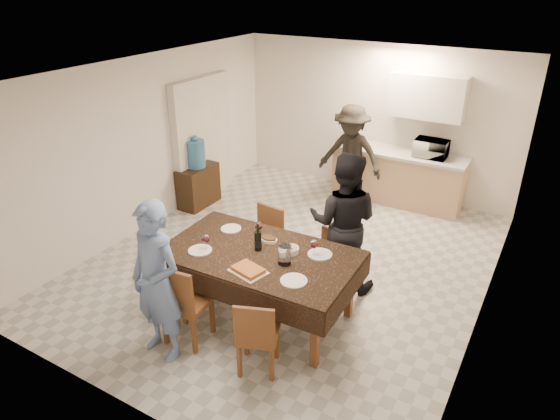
{
  "coord_description": "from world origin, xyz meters",
  "views": [
    {
      "loc": [
        2.87,
        -5.23,
        3.7
      ],
      "look_at": [
        -0.01,
        -0.3,
        0.92
      ],
      "focal_mm": 32.0,
      "sensor_mm": 36.0,
      "label": 1
    }
  ],
  "objects_px": {
    "savoury_tart": "(248,270)",
    "microwave": "(431,148)",
    "console": "(198,186)",
    "person_near": "(157,283)",
    "water_pitcher": "(285,255)",
    "person_far": "(343,222)",
    "wine_bottle": "(258,237)",
    "dining_table": "(260,256)",
    "water_jug": "(196,154)",
    "person_kitchen": "(351,155)"
  },
  "relations": [
    {
      "from": "savoury_tart",
      "to": "microwave",
      "type": "relative_size",
      "value": 0.71
    },
    {
      "from": "console",
      "to": "person_near",
      "type": "distance_m",
      "value": 3.72
    },
    {
      "from": "water_pitcher",
      "to": "person_far",
      "type": "height_order",
      "value": "person_far"
    },
    {
      "from": "wine_bottle",
      "to": "person_far",
      "type": "distance_m",
      "value": 1.17
    },
    {
      "from": "wine_bottle",
      "to": "savoury_tart",
      "type": "xyz_separation_m",
      "value": [
        0.15,
        -0.43,
        -0.14
      ]
    },
    {
      "from": "dining_table",
      "to": "water_jug",
      "type": "distance_m",
      "value": 3.26
    },
    {
      "from": "dining_table",
      "to": "water_jug",
      "type": "xyz_separation_m",
      "value": [
        -2.54,
        2.04,
        0.13
      ]
    },
    {
      "from": "person_kitchen",
      "to": "savoury_tart",
      "type": "bearing_deg",
      "value": -83.0
    },
    {
      "from": "dining_table",
      "to": "person_far",
      "type": "height_order",
      "value": "person_far"
    },
    {
      "from": "water_jug",
      "to": "person_kitchen",
      "type": "bearing_deg",
      "value": 32.81
    },
    {
      "from": "dining_table",
      "to": "savoury_tart",
      "type": "bearing_deg",
      "value": -76.86
    },
    {
      "from": "water_jug",
      "to": "person_far",
      "type": "height_order",
      "value": "person_far"
    },
    {
      "from": "wine_bottle",
      "to": "person_near",
      "type": "xyz_separation_m",
      "value": [
        -0.5,
        -1.1,
        -0.13
      ]
    },
    {
      "from": "wine_bottle",
      "to": "water_pitcher",
      "type": "height_order",
      "value": "wine_bottle"
    },
    {
      "from": "microwave",
      "to": "person_far",
      "type": "distance_m",
      "value": 2.86
    },
    {
      "from": "savoury_tart",
      "to": "person_kitchen",
      "type": "height_order",
      "value": "person_kitchen"
    },
    {
      "from": "water_jug",
      "to": "person_kitchen",
      "type": "height_order",
      "value": "person_kitchen"
    },
    {
      "from": "dining_table",
      "to": "microwave",
      "type": "xyz_separation_m",
      "value": [
        0.84,
        3.9,
        0.25
      ]
    },
    {
      "from": "dining_table",
      "to": "wine_bottle",
      "type": "xyz_separation_m",
      "value": [
        -0.05,
        0.05,
        0.2
      ]
    },
    {
      "from": "dining_table",
      "to": "water_pitcher",
      "type": "relative_size",
      "value": 9.92
    },
    {
      "from": "savoury_tart",
      "to": "person_far",
      "type": "relative_size",
      "value": 0.21
    },
    {
      "from": "dining_table",
      "to": "console",
      "type": "relative_size",
      "value": 2.91
    },
    {
      "from": "dining_table",
      "to": "wine_bottle",
      "type": "height_order",
      "value": "wine_bottle"
    },
    {
      "from": "water_pitcher",
      "to": "water_jug",
      "type": "bearing_deg",
      "value": 144.09
    },
    {
      "from": "person_kitchen",
      "to": "person_near",
      "type": "bearing_deg",
      "value": -92.3
    },
    {
      "from": "water_jug",
      "to": "wine_bottle",
      "type": "relative_size",
      "value": 1.41
    },
    {
      "from": "dining_table",
      "to": "person_kitchen",
      "type": "height_order",
      "value": "person_kitchen"
    },
    {
      "from": "savoury_tart",
      "to": "person_kitchen",
      "type": "xyz_separation_m",
      "value": [
        -0.47,
        3.83,
        -0.0
      ]
    },
    {
      "from": "person_far",
      "to": "person_kitchen",
      "type": "xyz_separation_m",
      "value": [
        -0.92,
        2.4,
        -0.04
      ]
    },
    {
      "from": "console",
      "to": "wine_bottle",
      "type": "distance_m",
      "value": 3.26
    },
    {
      "from": "water_pitcher",
      "to": "person_near",
      "type": "xyz_separation_m",
      "value": [
        -0.9,
        -1.0,
        -0.08
      ]
    },
    {
      "from": "console",
      "to": "water_pitcher",
      "type": "xyz_separation_m",
      "value": [
        2.89,
        -2.09,
        0.6
      ]
    },
    {
      "from": "wine_bottle",
      "to": "person_far",
      "type": "height_order",
      "value": "person_far"
    },
    {
      "from": "savoury_tart",
      "to": "microwave",
      "type": "xyz_separation_m",
      "value": [
        0.74,
        4.28,
        0.19
      ]
    },
    {
      "from": "console",
      "to": "person_kitchen",
      "type": "bearing_deg",
      "value": 32.81
    },
    {
      "from": "dining_table",
      "to": "water_pitcher",
      "type": "bearing_deg",
      "value": -9.73
    },
    {
      "from": "console",
      "to": "person_near",
      "type": "bearing_deg",
      "value": -57.23
    },
    {
      "from": "water_jug",
      "to": "water_pitcher",
      "type": "distance_m",
      "value": 3.57
    },
    {
      "from": "dining_table",
      "to": "water_jug",
      "type": "relative_size",
      "value": 4.71
    },
    {
      "from": "microwave",
      "to": "person_near",
      "type": "distance_m",
      "value": 5.14
    },
    {
      "from": "person_near",
      "to": "person_kitchen",
      "type": "xyz_separation_m",
      "value": [
        0.18,
        4.5,
        -0.01
      ]
    },
    {
      "from": "microwave",
      "to": "console",
      "type": "bearing_deg",
      "value": 28.68
    },
    {
      "from": "water_jug",
      "to": "wine_bottle",
      "type": "xyz_separation_m",
      "value": [
        2.49,
        -1.99,
        0.08
      ]
    },
    {
      "from": "console",
      "to": "savoury_tart",
      "type": "xyz_separation_m",
      "value": [
        2.64,
        -2.42,
        0.52
      ]
    },
    {
      "from": "dining_table",
      "to": "water_jug",
      "type": "height_order",
      "value": "water_jug"
    },
    {
      "from": "savoury_tart",
      "to": "person_kitchen",
      "type": "bearing_deg",
      "value": 97.0
    },
    {
      "from": "dining_table",
      "to": "person_far",
      "type": "relative_size",
      "value": 1.22
    },
    {
      "from": "dining_table",
      "to": "person_far",
      "type": "bearing_deg",
      "value": 60.75
    },
    {
      "from": "wine_bottle",
      "to": "console",
      "type": "bearing_deg",
      "value": 141.33
    },
    {
      "from": "dining_table",
      "to": "water_pitcher",
      "type": "xyz_separation_m",
      "value": [
        0.35,
        -0.05,
        0.15
      ]
    }
  ]
}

